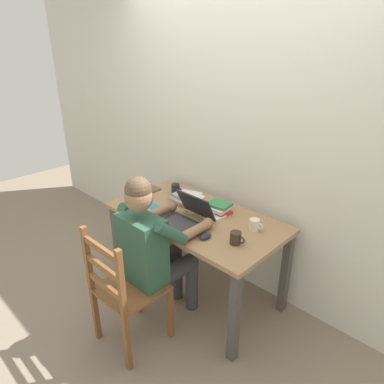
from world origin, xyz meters
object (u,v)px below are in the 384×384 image
Objects in this scene: laptop at (187,217)px; coffee_mug_spare at (176,189)px; wooden_chair at (124,291)px; book_stack_main at (182,199)px; seated_person at (154,246)px; computer_mouse at (205,236)px; coffee_mug_white at (255,225)px; desk at (196,226)px; coffee_mug_dark at (236,238)px; book_stack_side at (218,208)px; landscape_photo_print at (154,207)px.

laptop is 2.93× the size of coffee_mug_spare.
wooden_chair is 0.92m from book_stack_main.
wooden_chair is 8.28× the size of coffee_mug_spare.
laptop is at bearing 86.93° from seated_person.
coffee_mug_spare is (-0.70, 0.39, 0.03)m from computer_mouse.
desk is at bearing -165.02° from coffee_mug_white.
book_stack_side is at bearing 144.36° from coffee_mug_dark.
laptop is 0.26m from computer_mouse.
computer_mouse reaches higher than desk.
book_stack_main is at bearing -28.12° from coffee_mug_spare.
coffee_mug_dark is (0.48, -0.12, 0.14)m from desk.
computer_mouse is at bearing -154.66° from coffee_mug_dark.
book_stack_main is at bearing 107.92° from wooden_chair.
coffee_mug_dark is 0.47m from book_stack_side.
book_stack_side is 1.57× the size of landscape_photo_print.
computer_mouse is 0.61m from book_stack_main.
computer_mouse is 0.77× the size of landscape_photo_print.
book_stack_side is at bearing 82.84° from seated_person.
wooden_chair reaches higher than coffee_mug_dark.
coffee_mug_spare is at bearing 156.87° from desk.
desk is 0.40m from landscape_photo_print.
book_stack_main reaches higher than computer_mouse.
seated_person is 0.34m from laptop.
computer_mouse is (0.27, 0.25, 0.09)m from seated_person.
wooden_chair is (-0.00, -0.28, -0.23)m from seated_person.
coffee_mug_spare is 0.56× the size of book_stack_side.
computer_mouse is at bearing -118.68° from coffee_mug_white.
landscape_photo_print is at bearing 179.54° from laptop.
book_stack_main is (-0.27, 0.54, 0.11)m from seated_person.
coffee_mug_dark is at bearing -35.64° from book_stack_side.
landscape_photo_print is (-0.83, -0.26, -0.04)m from coffee_mug_white.
seated_person reaches higher than desk.
seated_person is at bearing 90.00° from wooden_chair.
coffee_mug_dark is (0.46, 0.34, 0.11)m from seated_person.
laptop is 1.69× the size of book_stack_main.
seated_person is 0.58m from coffee_mug_dark.
wooden_chair is at bearing -72.08° from book_stack_main.
landscape_photo_print is at bearing -79.18° from coffee_mug_spare.
wooden_chair is at bearing -94.93° from book_stack_side.
seated_person is at bearing -87.50° from desk.
laptop is at bearing -101.38° from book_stack_side.
laptop is (0.04, -0.14, 0.15)m from desk.
desk is 14.13× the size of computer_mouse.
landscape_photo_print is at bearing -116.68° from book_stack_main.
coffee_mug_dark is at bearing -15.53° from book_stack_main.
coffee_mug_dark is 0.94m from coffee_mug_spare.
wooden_chair is 8.25× the size of coffee_mug_white.
book_stack_side is (-0.37, 0.03, -0.00)m from coffee_mug_white.
computer_mouse is 0.65m from landscape_photo_print.
seated_person is 10.93× the size of coffee_mug_white.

